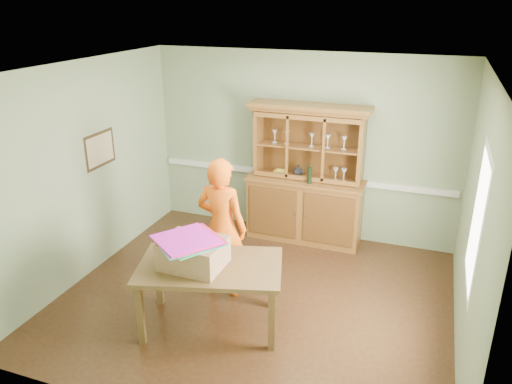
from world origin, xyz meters
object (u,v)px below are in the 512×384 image
at_px(china_hutch, 306,194).
at_px(person, 222,227).
at_px(cardboard_box, 193,253).
at_px(dining_table, 210,272).

bearing_deg(china_hutch, person, -108.01).
distance_m(cardboard_box, person, 0.76).
height_order(cardboard_box, person, person).
height_order(china_hutch, dining_table, china_hutch).
bearing_deg(china_hutch, dining_table, -99.52).
relative_size(china_hutch, cardboard_box, 3.19).
height_order(china_hutch, person, china_hutch).
xyz_separation_m(cardboard_box, person, (-0.01, 0.76, -0.04)).
distance_m(china_hutch, person, 1.83).
bearing_deg(person, cardboard_box, 94.42).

